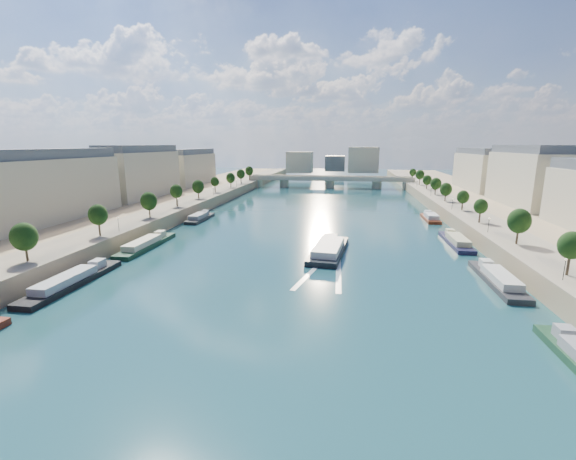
% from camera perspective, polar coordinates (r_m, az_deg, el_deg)
% --- Properties ---
extents(ground, '(700.00, 700.00, 0.00)m').
position_cam_1_polar(ground, '(133.57, 3.26, -0.25)').
color(ground, '#0B2A32').
rests_on(ground, ground).
extents(quay_left, '(44.00, 520.00, 5.00)m').
position_cam_1_polar(quay_left, '(157.11, -23.87, 1.56)').
color(quay_left, '#9E8460').
rests_on(quay_left, ground).
extents(quay_right, '(44.00, 520.00, 5.00)m').
position_cam_1_polar(quay_right, '(145.20, 32.84, -0.23)').
color(quay_right, '#9E8460').
rests_on(quay_right, ground).
extents(pave_left, '(14.00, 520.00, 0.10)m').
position_cam_1_polar(pave_left, '(149.13, -19.09, 2.41)').
color(pave_left, gray).
rests_on(pave_left, quay_left).
extents(pave_right, '(14.00, 520.00, 0.10)m').
position_cam_1_polar(pave_right, '(139.25, 27.33, 1.00)').
color(pave_right, gray).
rests_on(pave_right, quay_right).
extents(trees_left, '(4.80, 268.80, 8.26)m').
position_cam_1_polar(trees_left, '(149.16, -18.20, 4.59)').
color(trees_left, '#382B1E').
rests_on(trees_left, ground).
extents(trees_right, '(4.80, 268.80, 8.26)m').
position_cam_1_polar(trees_right, '(147.20, 25.61, 3.88)').
color(trees_right, '#382B1E').
rests_on(trees_right, ground).
extents(lamps_left, '(0.36, 200.36, 4.28)m').
position_cam_1_polar(lamps_left, '(137.89, -19.43, 2.75)').
color(lamps_left, black).
rests_on(lamps_left, ground).
extents(lamps_right, '(0.36, 200.36, 4.28)m').
position_cam_1_polar(lamps_right, '(142.14, 25.10, 2.55)').
color(lamps_right, black).
rests_on(lamps_right, ground).
extents(buildings_left, '(16.00, 226.00, 23.20)m').
position_cam_1_polar(buildings_left, '(172.44, -25.82, 6.97)').
color(buildings_left, '#C2B695').
rests_on(buildings_left, ground).
extents(buildings_right, '(16.00, 226.00, 23.20)m').
position_cam_1_polar(buildings_right, '(159.64, 36.01, 5.46)').
color(buildings_right, '#C2B695').
rests_on(buildings_right, ground).
extents(skyline, '(79.00, 42.00, 22.00)m').
position_cam_1_polar(skyline, '(349.58, 7.44, 10.07)').
color(skyline, '#C2B695').
rests_on(skyline, ground).
extents(bridge, '(112.00, 12.00, 8.15)m').
position_cam_1_polar(bridge, '(269.50, 6.21, 7.32)').
color(bridge, '#C1B79E').
rests_on(bridge, ground).
extents(tour_barge, '(10.68, 28.82, 3.82)m').
position_cam_1_polar(tour_barge, '(107.63, 6.04, -2.89)').
color(tour_barge, black).
rests_on(tour_barge, ground).
extents(wake, '(10.74, 26.02, 0.04)m').
position_cam_1_polar(wake, '(92.11, 5.49, -6.26)').
color(wake, silver).
rests_on(wake, ground).
extents(moored_barges_left, '(5.00, 155.38, 3.60)m').
position_cam_1_polar(moored_barges_left, '(97.82, -28.25, -6.12)').
color(moored_barges_left, '#1A1F3A').
rests_on(moored_barges_left, ground).
extents(moored_barges_right, '(5.00, 161.23, 3.60)m').
position_cam_1_polar(moored_barges_right, '(94.00, 29.11, -6.94)').
color(moored_barges_right, black).
rests_on(moored_barges_right, ground).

